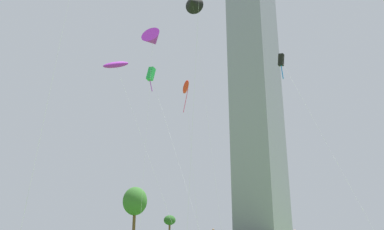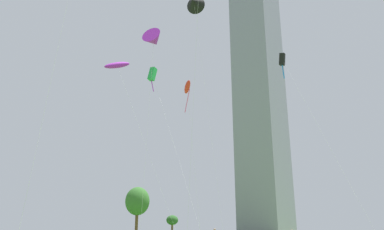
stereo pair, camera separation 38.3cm
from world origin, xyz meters
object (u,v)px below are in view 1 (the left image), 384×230
at_px(kite_flying_4, 193,3).
at_px(kite_flying_5, 153,39).
at_px(park_tree_0, 170,221).
at_px(kite_flying_6, 151,74).
at_px(kite_flying_2, 186,87).
at_px(kite_flying_0, 116,65).
at_px(park_tree_1, 135,201).
at_px(distant_highrise_0, 256,101).
at_px(kite_flying_3, 281,61).

relative_size(kite_flying_4, kite_flying_5, 1.47).
bearing_deg(park_tree_0, kite_flying_6, -65.21).
relative_size(kite_flying_2, park_tree_0, 5.33).
relative_size(kite_flying_0, park_tree_1, 2.60).
distance_m(kite_flying_4, distant_highrise_0, 108.68).
relative_size(kite_flying_6, park_tree_0, 5.55).
xyz_separation_m(kite_flying_6, park_tree_1, (-11.08, 11.95, -15.31)).
xyz_separation_m(kite_flying_2, kite_flying_6, (-2.51, -4.83, 0.70)).
height_order(park_tree_0, distant_highrise_0, distant_highrise_0).
distance_m(kite_flying_3, kite_flying_4, 18.37).
height_order(park_tree_0, park_tree_1, park_tree_1).
height_order(kite_flying_6, park_tree_1, kite_flying_6).
height_order(kite_flying_2, kite_flying_3, kite_flying_2).
xyz_separation_m(kite_flying_0, park_tree_1, (-10.10, 17.71, -14.58)).
relative_size(kite_flying_2, kite_flying_5, 0.92).
relative_size(kite_flying_2, kite_flying_4, 0.63).
relative_size(kite_flying_2, kite_flying_3, 1.04).
bearing_deg(kite_flying_0, park_tree_1, 119.70).
distance_m(kite_flying_6, park_tree_0, 27.06).
height_order(kite_flying_0, kite_flying_6, kite_flying_6).
height_order(kite_flying_4, park_tree_1, kite_flying_4).
bearing_deg(kite_flying_6, park_tree_1, 132.86).
xyz_separation_m(kite_flying_6, distant_highrise_0, (-22.72, 106.44, 32.80)).
relative_size(kite_flying_4, park_tree_0, 8.50).
bearing_deg(park_tree_1, kite_flying_5, -49.09).
bearing_deg(kite_flying_3, distant_highrise_0, 110.71).
height_order(kite_flying_2, park_tree_0, kite_flying_2).
height_order(kite_flying_0, kite_flying_4, kite_flying_4).
xyz_separation_m(kite_flying_2, kite_flying_4, (1.94, -1.43, 12.17)).
height_order(kite_flying_2, kite_flying_4, kite_flying_4).
relative_size(kite_flying_6, distant_highrise_0, 0.21).
distance_m(kite_flying_2, kite_flying_5, 11.66).
height_order(kite_flying_5, park_tree_0, kite_flying_5).
bearing_deg(park_tree_0, kite_flying_0, -72.80).
bearing_deg(park_tree_1, kite_flying_3, -21.13).
distance_m(park_tree_0, park_tree_1, 7.38).
relative_size(kite_flying_4, distant_highrise_0, 0.32).
bearing_deg(kite_flying_4, distant_highrise_0, 104.77).
relative_size(kite_flying_5, park_tree_1, 2.80).
bearing_deg(park_tree_0, kite_flying_3, -33.88).
height_order(kite_flying_2, distant_highrise_0, distant_highrise_0).
height_order(kite_flying_5, distant_highrise_0, distant_highrise_0).
xyz_separation_m(kite_flying_2, park_tree_0, (-10.91, 13.35, -17.50)).
distance_m(kite_flying_3, distant_highrise_0, 117.81).
bearing_deg(kite_flying_6, kite_flying_0, -99.70).
bearing_deg(kite_flying_4, park_tree_0, 130.99).
xyz_separation_m(kite_flying_0, kite_flying_4, (5.44, 9.16, 12.20)).
bearing_deg(kite_flying_5, park_tree_0, 118.32).
bearing_deg(kite_flying_0, distant_highrise_0, 100.96).
relative_size(kite_flying_0, distant_highrise_0, 0.20).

